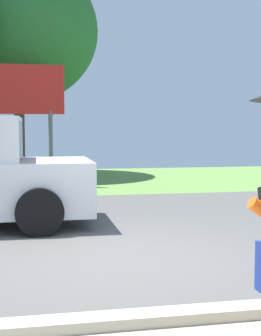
{
  "coord_description": "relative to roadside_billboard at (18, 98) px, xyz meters",
  "views": [
    {
      "loc": [
        -1.06,
        -5.89,
        1.67
      ],
      "look_at": [
        0.28,
        1.0,
        1.1
      ],
      "focal_mm": 51.08,
      "sensor_mm": 36.0,
      "label": 1
    }
  ],
  "objects": [
    {
      "name": "tree_left_far",
      "position": [
        -0.11,
        3.74,
        2.61
      ],
      "size": [
        5.69,
        5.69,
        7.75
      ],
      "color": "brown",
      "rests_on": "ground_plane"
    },
    {
      "name": "roadside_billboard",
      "position": [
        0.0,
        0.0,
        0.0
      ],
      "size": [
        2.6,
        0.12,
        3.5
      ],
      "color": "slate",
      "rests_on": "ground_plane"
    },
    {
      "name": "ground_plane",
      "position": [
        1.59,
        -5.19,
        -2.6
      ],
      "size": [
        40.0,
        22.0,
        0.2
      ],
      "color": "#565451"
    }
  ]
}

